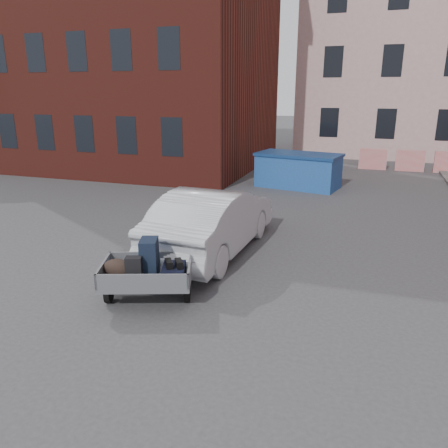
% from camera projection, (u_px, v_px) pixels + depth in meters
% --- Properties ---
extents(ground, '(120.00, 120.00, 0.00)m').
position_uv_depth(ground, '(232.00, 286.00, 8.73)').
color(ground, '#38383A').
rests_on(ground, ground).
extents(building_brick, '(12.00, 10.00, 14.00)m').
position_uv_depth(building_brick, '(137.00, 20.00, 21.19)').
color(building_brick, '#591E16').
rests_on(building_brick, ground).
extents(far_building, '(6.00, 6.00, 8.00)m').
position_uv_depth(far_building, '(71.00, 87.00, 33.58)').
color(far_building, maroon).
rests_on(far_building, ground).
extents(barriers, '(4.70, 0.18, 1.00)m').
position_uv_depth(barriers, '(410.00, 161.00, 20.89)').
color(barriers, red).
rests_on(barriers, ground).
extents(trailer, '(1.88, 1.98, 1.20)m').
position_uv_depth(trailer, '(146.00, 271.00, 7.90)').
color(trailer, black).
rests_on(trailer, ground).
extents(dumpster, '(3.50, 2.26, 1.36)m').
position_uv_depth(dumpster, '(298.00, 170.00, 17.40)').
color(dumpster, '#2253A5').
rests_on(dumpster, ground).
extents(silver_car, '(1.86, 4.79, 1.56)m').
position_uv_depth(silver_car, '(213.00, 220.00, 10.40)').
color(silver_car, silver).
rests_on(silver_car, ground).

